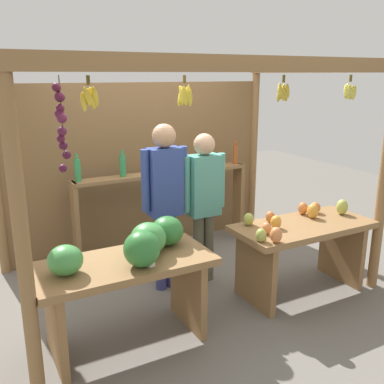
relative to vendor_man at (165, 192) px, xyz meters
The scene contains 7 objects.
ground_plane 1.05m from the vendor_man, 22.40° to the left, with size 12.00×12.00×0.00m, color slate.
market_stall 0.70m from the vendor_man, 68.59° to the left, with size 3.45×2.25×2.26m.
fruit_counter_left 1.01m from the vendor_man, 131.65° to the right, with size 1.40×0.66×1.00m.
fruit_counter_right 1.42m from the vendor_man, 31.54° to the right, with size 1.41×0.65×0.88m.
bottle_shelf_unit 1.01m from the vendor_man, 66.37° to the left, with size 2.21×0.22×1.36m.
vendor_man is the anchor object (origin of this frame).
vendor_woman 0.42m from the vendor_man, ahead, with size 0.48×0.21×1.57m.
Camera 1 is at (-1.92, -3.79, 2.13)m, focal length 40.45 mm.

